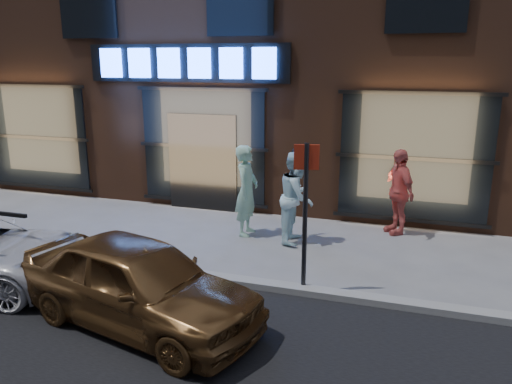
# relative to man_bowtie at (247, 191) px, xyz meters

# --- Properties ---
(ground) EXTENTS (90.00, 90.00, 0.00)m
(ground) POSITION_rel_man_bowtie_xyz_m (-1.65, -2.46, -0.98)
(ground) COLOR slate
(ground) RESTS_ON ground
(curb) EXTENTS (60.00, 0.25, 0.12)m
(curb) POSITION_rel_man_bowtie_xyz_m (-1.65, -2.46, -0.92)
(curb) COLOR gray
(curb) RESTS_ON ground
(storefront_building) EXTENTS (30.20, 8.28, 10.30)m
(storefront_building) POSITION_rel_man_bowtie_xyz_m (-1.65, 5.53, 4.17)
(storefront_building) COLOR #54301E
(storefront_building) RESTS_ON ground
(man_bowtie) EXTENTS (0.47, 0.71, 1.95)m
(man_bowtie) POSITION_rel_man_bowtie_xyz_m (0.00, 0.00, 0.00)
(man_bowtie) COLOR #A9DEB4
(man_bowtie) RESTS_ON ground
(man_cap) EXTENTS (0.75, 0.95, 1.91)m
(man_cap) POSITION_rel_man_bowtie_xyz_m (1.13, -0.11, -0.02)
(man_cap) COLOR white
(man_cap) RESTS_ON ground
(passerby) EXTENTS (0.96, 1.17, 1.86)m
(passerby) POSITION_rel_man_bowtie_xyz_m (3.08, 1.07, -0.05)
(passerby) COLOR #C75A52
(passerby) RESTS_ON ground
(gold_sedan) EXTENTS (4.01, 2.37, 1.28)m
(gold_sedan) POSITION_rel_man_bowtie_xyz_m (-0.22, -4.10, -0.33)
(gold_sedan) COLOR brown
(gold_sedan) RESTS_ON ground
(sign_post) EXTENTS (0.39, 0.11, 2.45)m
(sign_post) POSITION_rel_man_bowtie_xyz_m (1.77, -2.36, 0.51)
(sign_post) COLOR #262628
(sign_post) RESTS_ON ground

